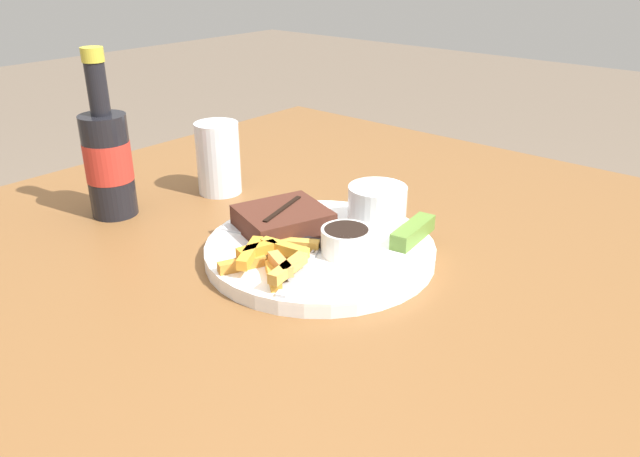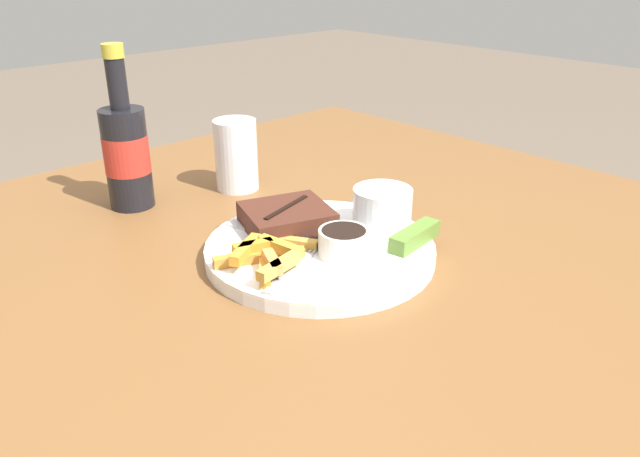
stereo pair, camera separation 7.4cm
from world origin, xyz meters
TOP-DOWN VIEW (x-y plane):
  - dining_table at (0.00, 0.00)m, footprint 1.11×1.08m
  - dinner_plate at (0.00, 0.00)m, footprint 0.28×0.28m
  - steak_portion at (0.00, 0.06)m, footprint 0.13×0.12m
  - fries_pile at (-0.08, 0.00)m, footprint 0.12×0.09m
  - coleslaw_cup at (0.09, -0.02)m, footprint 0.07×0.07m
  - dipping_sauce_cup at (0.00, -0.04)m, footprint 0.06×0.06m
  - pickle_spear at (0.08, -0.08)m, footprint 0.08×0.03m
  - fork_utensil at (-0.07, -0.03)m, footprint 0.13×0.06m
  - knife_utensil at (-0.02, 0.03)m, footprint 0.06×0.16m
  - beer_bottle at (-0.09, 0.31)m, footprint 0.06×0.06m
  - drinking_glass at (0.07, 0.26)m, footprint 0.07×0.07m

SIDE VIEW (x-z plane):
  - dining_table at x=0.00m, z-range 0.29..1.06m
  - dinner_plate at x=0.00m, z-range 0.76..0.78m
  - fork_utensil at x=-0.07m, z-range 0.78..0.78m
  - knife_utensil at x=-0.02m, z-range 0.78..0.79m
  - pickle_spear at x=0.08m, z-range 0.78..0.80m
  - fries_pile at x=-0.08m, z-range 0.78..0.80m
  - steak_portion at x=0.00m, z-range 0.78..0.81m
  - dipping_sauce_cup at x=0.00m, z-range 0.78..0.81m
  - coleslaw_cup at x=0.09m, z-range 0.78..0.84m
  - drinking_glass at x=0.07m, z-range 0.76..0.87m
  - beer_bottle at x=-0.09m, z-range 0.73..0.96m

